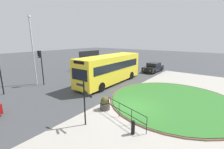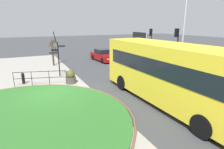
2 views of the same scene
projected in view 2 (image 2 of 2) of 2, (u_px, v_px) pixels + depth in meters
ground at (54, 93)px, 12.21m from camera, size 120.00×120.00×0.00m
sidewalk_paving at (25, 97)px, 11.47m from camera, size 32.00×8.46×0.02m
grass_island at (16, 123)px, 8.41m from camera, size 10.63×10.63×0.10m
grass_kerb_ring at (16, 123)px, 8.41m from camera, size 10.94×10.94×0.11m
signpost_directional at (58, 57)px, 15.66m from camera, size 0.30×1.32×2.98m
bollard_foreground at (23, 78)px, 13.96m from camera, size 0.22×0.22×0.87m
railing_grass_edge at (40, 76)px, 13.53m from camera, size 1.08×3.58×1.08m
bus_yellow at (170, 73)px, 10.20m from camera, size 9.96×2.83×3.37m
car_near_lane at (103, 55)px, 22.75m from camera, size 4.27×2.06×1.44m
traffic_light_near at (177, 40)px, 17.09m from camera, size 0.48×0.31×4.02m
traffic_light_far at (151, 38)px, 20.74m from camera, size 0.48×0.32×3.91m
lamppost_tall at (184, 26)px, 17.37m from camera, size 0.32×0.32×7.85m
billboard_right at (139, 40)px, 27.08m from camera, size 3.66×0.29×3.26m
planter_near_signpost at (71, 77)px, 14.04m from camera, size 0.77×0.77×1.04m
street_tree_bare at (53, 51)px, 19.85m from camera, size 1.09×0.91×3.69m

